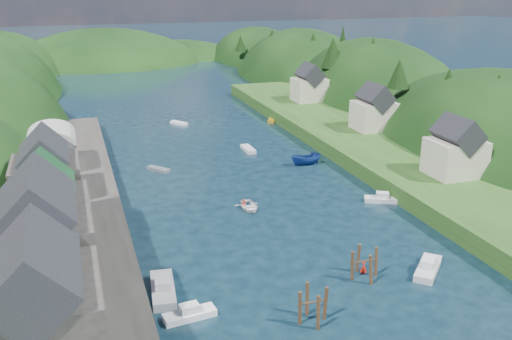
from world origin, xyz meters
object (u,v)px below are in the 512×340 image
object	(u,v)px
channel_buoy_near	(364,267)
channel_buoy_far	(244,204)
piling_cluster_near	(313,308)
piling_cluster_far	(364,266)

from	to	relation	value
channel_buoy_near	channel_buoy_far	size ratio (longest dim) A/B	1.00
piling_cluster_near	channel_buoy_near	world-z (taller)	piling_cluster_near
piling_cluster_near	piling_cluster_far	bearing A→B (deg)	34.60
piling_cluster_near	piling_cluster_far	xyz separation A→B (m)	(8.00, 5.52, -0.08)
piling_cluster_far	channel_buoy_far	xyz separation A→B (m)	(-5.90, 21.47, -0.79)
piling_cluster_far	piling_cluster_near	bearing A→B (deg)	-145.40
piling_cluster_near	channel_buoy_far	distance (m)	27.08
channel_buoy_near	piling_cluster_far	bearing A→B (deg)	-117.85
piling_cluster_far	channel_buoy_far	world-z (taller)	piling_cluster_far
piling_cluster_near	channel_buoy_near	size ratio (longest dim) A/B	3.49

